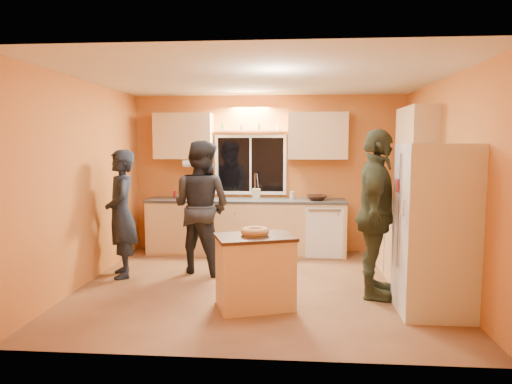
# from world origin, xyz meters

# --- Properties ---
(ground) EXTENTS (4.50, 4.50, 0.00)m
(ground) POSITION_xyz_m (0.00, 0.00, 0.00)
(ground) COLOR brown
(ground) RESTS_ON ground
(room_shell) EXTENTS (4.54, 4.04, 2.61)m
(room_shell) POSITION_xyz_m (0.12, 0.41, 1.62)
(room_shell) COLOR #C07431
(room_shell) RESTS_ON ground
(back_counter) EXTENTS (4.23, 0.62, 0.90)m
(back_counter) POSITION_xyz_m (0.01, 1.70, 0.45)
(back_counter) COLOR tan
(back_counter) RESTS_ON ground
(right_counter) EXTENTS (0.62, 1.84, 0.90)m
(right_counter) POSITION_xyz_m (1.95, 0.50, 0.45)
(right_counter) COLOR tan
(right_counter) RESTS_ON ground
(refrigerator) EXTENTS (0.72, 0.70, 1.80)m
(refrigerator) POSITION_xyz_m (1.89, -0.80, 0.90)
(refrigerator) COLOR silver
(refrigerator) RESTS_ON ground
(island) EXTENTS (0.97, 0.80, 0.80)m
(island) POSITION_xyz_m (-0.01, -0.77, 0.41)
(island) COLOR tan
(island) RESTS_ON ground
(bundt_pastry) EXTENTS (0.31, 0.31, 0.09)m
(bundt_pastry) POSITION_xyz_m (-0.01, -0.77, 0.85)
(bundt_pastry) COLOR #B57F4A
(bundt_pastry) RESTS_ON island
(person_left) EXTENTS (0.63, 0.74, 1.72)m
(person_left) POSITION_xyz_m (-1.90, 0.28, 0.86)
(person_left) COLOR black
(person_left) RESTS_ON ground
(person_center) EXTENTS (1.09, 0.98, 1.84)m
(person_center) POSITION_xyz_m (-0.87, 0.60, 0.92)
(person_center) COLOR black
(person_center) RESTS_ON ground
(person_right) EXTENTS (0.70, 1.23, 1.97)m
(person_right) POSITION_xyz_m (1.37, -0.32, 0.99)
(person_right) COLOR #2C3320
(person_right) RESTS_ON ground
(mixing_bowl) EXTENTS (0.38, 0.38, 0.08)m
(mixing_bowl) POSITION_xyz_m (0.79, 1.66, 0.94)
(mixing_bowl) COLOR black
(mixing_bowl) RESTS_ON back_counter
(utensil_crock) EXTENTS (0.14, 0.14, 0.17)m
(utensil_crock) POSITION_xyz_m (-0.19, 1.74, 0.99)
(utensil_crock) COLOR beige
(utensil_crock) RESTS_ON back_counter
(potted_plant) EXTENTS (0.35, 0.33, 0.31)m
(potted_plant) POSITION_xyz_m (1.97, -0.30, 1.05)
(potted_plant) COLOR gray
(potted_plant) RESTS_ON right_counter
(red_box) EXTENTS (0.19, 0.16, 0.07)m
(red_box) POSITION_xyz_m (2.00, 0.88, 0.94)
(red_box) COLOR #A51920
(red_box) RESTS_ON right_counter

